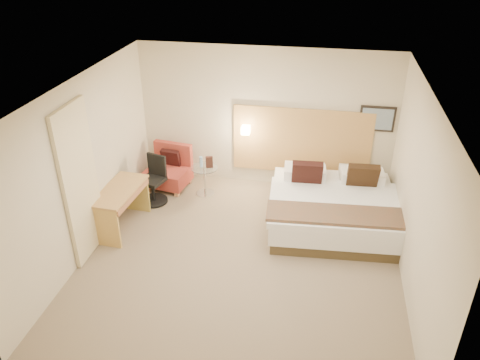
% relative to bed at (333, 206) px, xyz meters
% --- Properties ---
extents(floor, '(4.80, 5.00, 0.02)m').
position_rel_bed_xyz_m(floor, '(-1.36, -1.24, -0.35)').
color(floor, '#7D6B54').
rests_on(floor, ground).
extents(ceiling, '(4.80, 5.00, 0.02)m').
position_rel_bed_xyz_m(ceiling, '(-1.36, -1.24, 2.37)').
color(ceiling, white).
rests_on(ceiling, floor).
extents(wall_back, '(4.80, 0.02, 2.70)m').
position_rel_bed_xyz_m(wall_back, '(-1.36, 1.27, 1.01)').
color(wall_back, beige).
rests_on(wall_back, floor).
extents(wall_front, '(4.80, 0.02, 2.70)m').
position_rel_bed_xyz_m(wall_front, '(-1.36, -3.75, 1.01)').
color(wall_front, beige).
rests_on(wall_front, floor).
extents(wall_left, '(0.02, 5.00, 2.70)m').
position_rel_bed_xyz_m(wall_left, '(-3.77, -1.24, 1.01)').
color(wall_left, beige).
rests_on(wall_left, floor).
extents(wall_right, '(0.02, 5.00, 2.70)m').
position_rel_bed_xyz_m(wall_right, '(1.05, -1.24, 1.01)').
color(wall_right, beige).
rests_on(wall_right, floor).
extents(headboard_panel, '(2.60, 0.04, 1.30)m').
position_rel_bed_xyz_m(headboard_panel, '(-0.66, 1.23, 0.61)').
color(headboard_panel, '#BB8848').
rests_on(headboard_panel, wall_back).
extents(art_frame, '(0.62, 0.03, 0.47)m').
position_rel_bed_xyz_m(art_frame, '(0.66, 1.24, 1.16)').
color(art_frame, black).
rests_on(art_frame, wall_back).
extents(art_canvas, '(0.54, 0.01, 0.39)m').
position_rel_bed_xyz_m(art_canvas, '(0.66, 1.22, 1.16)').
color(art_canvas, gray).
rests_on(art_canvas, wall_back).
extents(lamp_arm, '(0.02, 0.12, 0.02)m').
position_rel_bed_xyz_m(lamp_arm, '(-1.71, 1.18, 0.81)').
color(lamp_arm, white).
rests_on(lamp_arm, wall_back).
extents(lamp_shade, '(0.15, 0.15, 0.15)m').
position_rel_bed_xyz_m(lamp_shade, '(-1.71, 1.12, 0.81)').
color(lamp_shade, '#FFEDC6').
rests_on(lamp_shade, wall_back).
extents(curtain, '(0.06, 0.90, 2.42)m').
position_rel_bed_xyz_m(curtain, '(-3.72, -1.49, 0.88)').
color(curtain, beige).
rests_on(curtain, wall_left).
extents(bottle_a, '(0.08, 0.08, 0.20)m').
position_rel_bed_xyz_m(bottle_a, '(-2.46, 0.59, 0.33)').
color(bottle_a, '#90B9DF').
rests_on(bottle_a, side_table).
extents(menu_folder, '(0.14, 0.09, 0.22)m').
position_rel_bed_xyz_m(menu_folder, '(-2.31, 0.59, 0.34)').
color(menu_folder, '#3E2019').
rests_on(menu_folder, side_table).
extents(bed, '(2.26, 2.22, 1.05)m').
position_rel_bed_xyz_m(bed, '(0.00, 0.00, 0.00)').
color(bed, '#483B24').
rests_on(bed, floor).
extents(lounge_chair, '(0.88, 0.80, 0.83)m').
position_rel_bed_xyz_m(lounge_chair, '(-3.17, 0.77, -0.01)').
color(lounge_chair, tan).
rests_on(lounge_chair, floor).
extents(side_table, '(0.64, 0.64, 0.57)m').
position_rel_bed_xyz_m(side_table, '(-2.40, 0.57, -0.02)').
color(side_table, white).
rests_on(side_table, floor).
extents(desk, '(0.63, 1.22, 0.74)m').
position_rel_bed_xyz_m(desk, '(-3.48, -0.77, 0.24)').
color(desk, '#B08045').
rests_on(desk, floor).
extents(desk_chair, '(0.63, 0.63, 0.89)m').
position_rel_bed_xyz_m(desk_chair, '(-3.25, 0.15, 0.03)').
color(desk_chair, black).
rests_on(desk_chair, floor).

